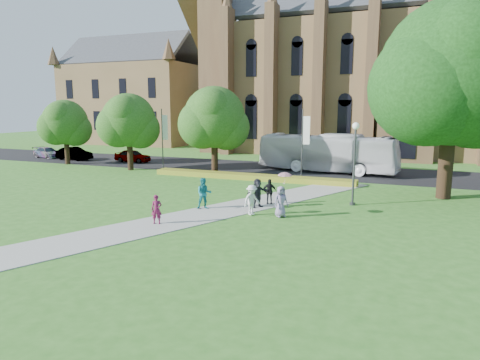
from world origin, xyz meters
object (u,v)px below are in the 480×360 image
at_px(streetlamp, 355,154).
at_px(pedestrian_0, 157,209).
at_px(car_2, 48,153).
at_px(car_0, 133,156).
at_px(large_tree, 453,73).
at_px(car_1, 74,154).
at_px(tour_coach, 327,153).

relative_size(streetlamp, pedestrian_0, 3.37).
relative_size(car_2, pedestrian_0, 2.77).
bearing_deg(car_0, large_tree, -104.57).
bearing_deg(car_1, car_2, 86.86).
bearing_deg(car_0, car_2, 91.35).
height_order(tour_coach, car_1, tour_coach).
height_order(large_tree, car_2, large_tree).
distance_m(large_tree, pedestrian_0, 20.98).
relative_size(large_tree, car_2, 3.07).
height_order(tour_coach, car_2, tour_coach).
xyz_separation_m(car_0, car_2, (-12.26, -0.35, -0.09)).
relative_size(large_tree, car_0, 3.17).
distance_m(tour_coach, car_0, 21.73).
bearing_deg(pedestrian_0, car_2, 117.85).
bearing_deg(large_tree, car_2, 170.05).
height_order(large_tree, car_1, large_tree).
distance_m(tour_coach, pedestrian_0, 22.52).
xyz_separation_m(tour_coach, pedestrian_0, (-4.87, -21.96, -1.03)).
height_order(streetlamp, tour_coach, streetlamp).
xyz_separation_m(car_0, pedestrian_0, (16.81, -21.08, 0.09)).
height_order(car_0, car_2, car_0).
bearing_deg(streetlamp, tour_coach, 107.37).
bearing_deg(large_tree, streetlamp, -140.71).
distance_m(large_tree, car_2, 44.96).
height_order(car_1, car_2, car_1).
bearing_deg(tour_coach, streetlamp, -155.05).
bearing_deg(car_2, streetlamp, -95.07).
distance_m(car_0, pedestrian_0, 26.96).
xyz_separation_m(large_tree, car_1, (-38.95, 7.10, -7.60)).
height_order(streetlamp, car_2, streetlamp).
relative_size(car_1, pedestrian_0, 2.91).
distance_m(car_1, pedestrian_0, 31.66).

